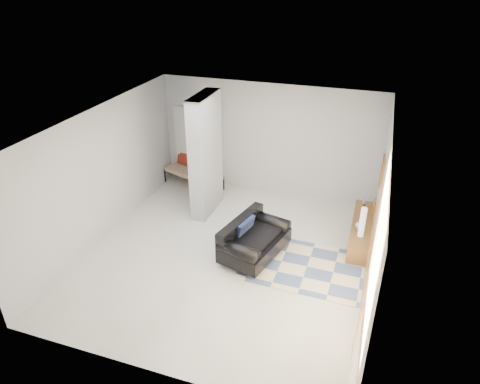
% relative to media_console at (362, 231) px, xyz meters
% --- Properties ---
extents(floor, '(6.00, 6.00, 0.00)m').
position_rel_media_console_xyz_m(floor, '(-2.52, -1.45, -0.20)').
color(floor, beige).
rests_on(floor, ground).
extents(ceiling, '(6.00, 6.00, 0.00)m').
position_rel_media_console_xyz_m(ceiling, '(-2.52, -1.45, 2.60)').
color(ceiling, white).
rests_on(ceiling, wall_back).
extents(wall_back, '(6.00, 0.00, 6.00)m').
position_rel_media_console_xyz_m(wall_back, '(-2.52, 1.55, 1.20)').
color(wall_back, silver).
rests_on(wall_back, ground).
extents(wall_front, '(6.00, 0.00, 6.00)m').
position_rel_media_console_xyz_m(wall_front, '(-2.52, -4.45, 1.20)').
color(wall_front, silver).
rests_on(wall_front, ground).
extents(wall_left, '(0.00, 6.00, 6.00)m').
position_rel_media_console_xyz_m(wall_left, '(-5.27, -1.45, 1.20)').
color(wall_left, silver).
rests_on(wall_left, ground).
extents(wall_right, '(0.00, 6.00, 6.00)m').
position_rel_media_console_xyz_m(wall_right, '(0.23, -1.45, 1.20)').
color(wall_right, silver).
rests_on(wall_right, ground).
extents(partition_column, '(0.35, 1.20, 2.80)m').
position_rel_media_console_xyz_m(partition_column, '(-3.62, 0.15, 1.20)').
color(partition_column, '#A8ACAF').
rests_on(partition_column, floor).
extents(hallway_door, '(0.85, 0.06, 2.04)m').
position_rel_media_console_xyz_m(hallway_door, '(-4.62, 1.51, 0.82)').
color(hallway_door, silver).
rests_on(hallway_door, floor).
extents(curtain, '(0.00, 2.55, 2.55)m').
position_rel_media_console_xyz_m(curtain, '(0.15, -2.60, 1.25)').
color(curtain, '#FFA543').
rests_on(curtain, wall_right).
extents(wall_art, '(0.04, 0.45, 0.55)m').
position_rel_media_console_xyz_m(wall_art, '(0.20, -0.00, 1.45)').
color(wall_art, '#33170E').
rests_on(wall_art, wall_right).
extents(media_console, '(0.45, 2.00, 0.80)m').
position_rel_media_console_xyz_m(media_console, '(0.00, 0.00, 0.00)').
color(media_console, brown).
rests_on(media_console, floor).
extents(loveseat, '(1.23, 1.69, 0.76)m').
position_rel_media_console_xyz_m(loveseat, '(-2.06, -1.27, 0.15)').
color(loveseat, silver).
rests_on(loveseat, floor).
extents(daybed, '(1.70, 1.15, 0.77)m').
position_rel_media_console_xyz_m(daybed, '(-4.44, 1.18, 0.22)').
color(daybed, black).
rests_on(daybed, floor).
extents(area_rug, '(2.51, 1.70, 0.01)m').
position_rel_media_console_xyz_m(area_rug, '(-0.92, -1.34, -0.20)').
color(area_rug, beige).
rests_on(area_rug, floor).
extents(cylinder_lamp, '(0.12, 0.12, 0.64)m').
position_rel_media_console_xyz_m(cylinder_lamp, '(-0.02, -0.51, 0.51)').
color(cylinder_lamp, white).
rests_on(cylinder_lamp, media_console).
extents(bronze_figurine, '(0.12, 0.12, 0.23)m').
position_rel_media_console_xyz_m(bronze_figurine, '(-0.05, 0.45, 0.31)').
color(bronze_figurine, '#2F2015').
rests_on(bronze_figurine, media_console).
extents(vase, '(0.20, 0.20, 0.21)m').
position_rel_media_console_xyz_m(vase, '(-0.05, -0.25, 0.30)').
color(vase, white).
rests_on(vase, media_console).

